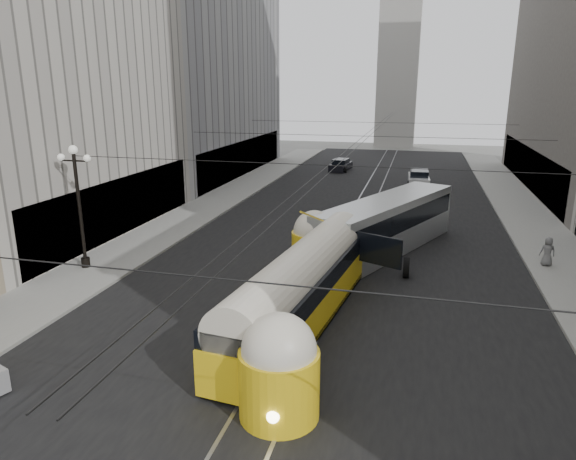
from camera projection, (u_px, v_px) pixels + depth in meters
The scene contains 14 objects.
road at pixel (358, 218), 37.61m from camera, with size 20.00×85.00×0.02m, color black.
sidewalk_left at pixel (222, 199), 43.72m from camera, with size 4.00×72.00×0.15m, color gray.
sidewalk_right at pixel (526, 216), 37.98m from camera, with size 4.00×72.00×0.15m, color gray.
rail_left at pixel (348, 217), 37.79m from camera, with size 0.12×85.00×0.04m, color gray.
rail_right at pixel (368, 219), 37.43m from camera, with size 0.12×85.00×0.04m, color gray.
building_left_far at pixel (188, 36), 52.96m from camera, with size 12.60×28.60×28.60m.
distant_tower at pixel (399, 47), 77.84m from camera, with size 6.00×6.00×31.36m.
lamppost_left_mid at pixel (79, 200), 26.08m from camera, with size 1.86×0.44×6.37m.
catenary at pixel (361, 138), 35.05m from camera, with size 25.00×72.00×0.23m.
streetcar at pixel (302, 286), 20.62m from camera, with size 3.86×14.87×3.26m.
city_bus at pixel (387, 223), 29.67m from camera, with size 7.36×12.74×3.12m.
sedan_white_far at pixel (419, 178), 49.91m from camera, with size 2.13×4.78×1.49m.
sedan_dark_far at pixel (341, 165), 58.57m from camera, with size 2.21×4.37×1.32m.
pedestrian_sidewalk_right at pixel (548, 251), 27.04m from camera, with size 0.76×0.47×1.56m, color slate.
Camera 1 is at (4.07, -4.07, 9.35)m, focal length 32.00 mm.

